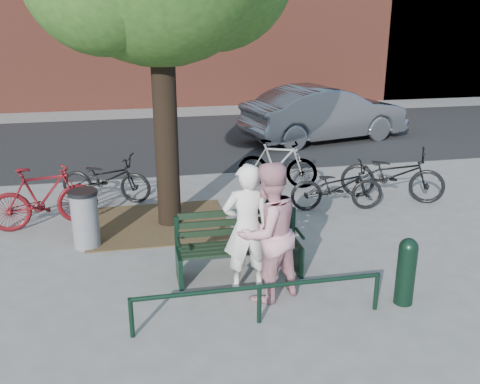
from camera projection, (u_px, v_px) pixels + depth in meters
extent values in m
plane|color=gray|center=(239.00, 276.00, 7.56)|extent=(90.00, 90.00, 0.00)
cube|color=brown|center=(159.00, 223.00, 9.41)|extent=(2.40, 2.00, 0.02)
cube|color=black|center=(180.00, 140.00, 15.44)|extent=(40.00, 7.00, 0.01)
cube|color=black|center=(179.00, 267.00, 7.33)|extent=(0.06, 0.52, 0.45)
cube|color=black|center=(177.00, 231.00, 7.40)|extent=(0.06, 0.06, 0.44)
cylinder|color=black|center=(179.00, 243.00, 7.11)|extent=(0.04, 0.36, 0.04)
cube|color=black|center=(297.00, 257.00, 7.65)|extent=(0.06, 0.52, 0.45)
cube|color=black|center=(293.00, 222.00, 7.72)|extent=(0.06, 0.06, 0.44)
cylinder|color=black|center=(300.00, 233.00, 7.43)|extent=(0.04, 0.36, 0.04)
cube|color=black|center=(239.00, 247.00, 7.42)|extent=(1.64, 0.46, 0.04)
cube|color=black|center=(236.00, 222.00, 7.54)|extent=(1.64, 0.03, 0.47)
cylinder|color=black|center=(131.00, 318.00, 6.08)|extent=(0.06, 0.06, 0.50)
cylinder|color=black|center=(259.00, 304.00, 6.37)|extent=(0.06, 0.06, 0.50)
cylinder|color=black|center=(376.00, 291.00, 6.66)|extent=(0.06, 0.06, 0.50)
cylinder|color=black|center=(259.00, 287.00, 6.29)|extent=(3.00, 0.06, 0.06)
cylinder|color=black|center=(165.00, 117.00, 8.83)|extent=(0.40, 0.40, 3.80)
imported|color=white|center=(247.00, 228.00, 6.98)|extent=(0.65, 0.44, 1.75)
imported|color=pink|center=(268.00, 232.00, 6.74)|extent=(1.09, 1.00, 1.83)
cylinder|color=black|center=(406.00, 276.00, 6.76)|extent=(0.24, 0.24, 0.78)
sphere|color=black|center=(409.00, 248.00, 6.63)|extent=(0.24, 0.24, 0.24)
cylinder|color=gray|center=(85.00, 221.00, 8.39)|extent=(0.41, 0.41, 0.87)
cylinder|color=black|center=(82.00, 193.00, 8.23)|extent=(0.46, 0.46, 0.06)
imported|color=black|center=(106.00, 179.00, 10.38)|extent=(1.88, 1.15, 0.93)
imported|color=#550C10|center=(43.00, 197.00, 9.12)|extent=(1.88, 0.89, 1.09)
imported|color=black|center=(337.00, 186.00, 9.95)|extent=(1.80, 0.82, 0.91)
imported|color=gray|center=(277.00, 164.00, 11.24)|extent=(1.74, 1.11, 1.01)
imported|color=black|center=(392.00, 174.00, 10.46)|extent=(2.08, 1.56, 1.04)
imported|color=slate|center=(325.00, 113.00, 15.18)|extent=(5.00, 2.72, 1.56)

